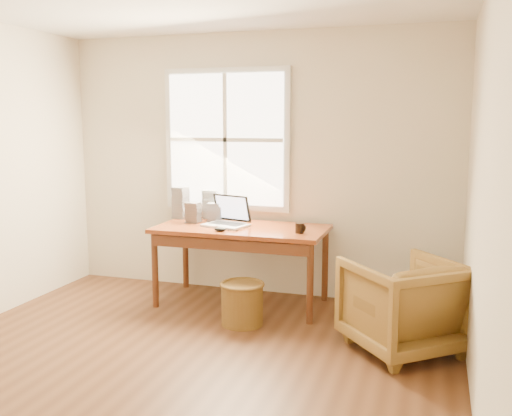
% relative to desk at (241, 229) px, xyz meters
% --- Properties ---
extents(room_shell, '(4.04, 4.54, 2.64)m').
position_rel_desk_xyz_m(room_shell, '(-0.02, -1.64, 0.59)').
color(room_shell, brown).
rests_on(room_shell, ground).
extents(desk, '(1.60, 0.80, 0.04)m').
position_rel_desk_xyz_m(desk, '(0.00, 0.00, 0.00)').
color(desk, brown).
rests_on(desk, room_shell).
extents(armchair, '(1.09, 1.09, 0.71)m').
position_rel_desk_xyz_m(armchair, '(1.54, -0.69, -0.37)').
color(armchair, brown).
rests_on(armchair, room_shell).
extents(wicker_stool, '(0.44, 0.44, 0.36)m').
position_rel_desk_xyz_m(wicker_stool, '(0.19, -0.54, -0.55)').
color(wicker_stool, brown).
rests_on(wicker_stool, room_shell).
extents(laptop, '(0.53, 0.55, 0.32)m').
position_rel_desk_xyz_m(laptop, '(-0.15, -0.03, 0.18)').
color(laptop, silver).
rests_on(laptop, desk).
extents(mouse, '(0.11, 0.07, 0.04)m').
position_rel_desk_xyz_m(mouse, '(-0.11, -0.27, 0.04)').
color(mouse, black).
rests_on(mouse, desk).
extents(coffee_mug, '(0.10, 0.10, 0.09)m').
position_rel_desk_xyz_m(coffee_mug, '(0.59, -0.13, 0.06)').
color(coffee_mug, black).
rests_on(coffee_mug, desk).
extents(cd_stack_a, '(0.16, 0.15, 0.29)m').
position_rel_desk_xyz_m(cd_stack_a, '(-0.45, 0.35, 0.17)').
color(cd_stack_a, silver).
rests_on(cd_stack_a, desk).
extents(cd_stack_b, '(0.13, 0.12, 0.20)m').
position_rel_desk_xyz_m(cd_stack_b, '(-0.52, 0.07, 0.12)').
color(cd_stack_b, '#242529').
rests_on(cd_stack_b, desk).
extents(cd_stack_c, '(0.16, 0.15, 0.32)m').
position_rel_desk_xyz_m(cd_stack_c, '(-0.75, 0.27, 0.18)').
color(cd_stack_c, '#9B99A6').
rests_on(cd_stack_c, desk).
extents(cd_stack_d, '(0.16, 0.14, 0.18)m').
position_rel_desk_xyz_m(cd_stack_d, '(-0.35, 0.23, 0.11)').
color(cd_stack_d, silver).
rests_on(cd_stack_d, desk).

